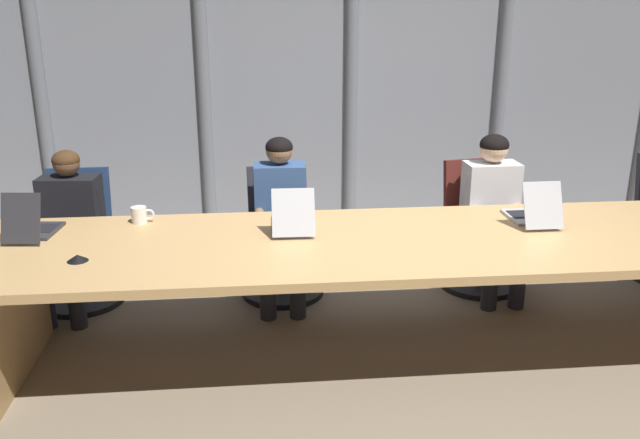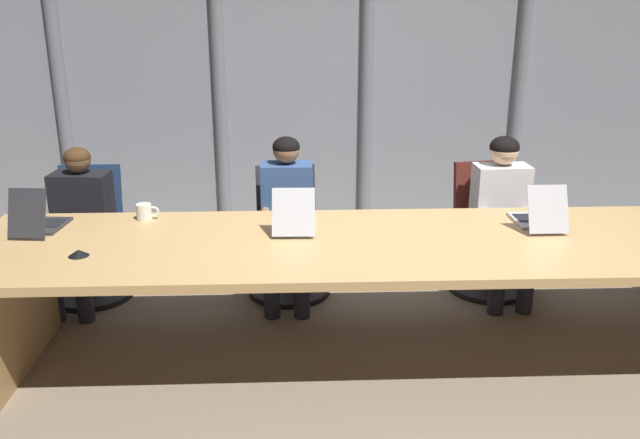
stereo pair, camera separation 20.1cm
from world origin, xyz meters
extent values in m
plane|color=#7F705B|center=(0.00, 0.00, 0.00)|extent=(14.06, 14.06, 0.00)
cube|color=tan|center=(0.00, 0.00, 0.73)|extent=(5.11, 1.15, 0.05)
cube|color=black|center=(0.00, 0.00, 0.66)|extent=(4.34, 0.10, 0.06)
cube|color=tan|center=(-2.31, 0.00, 0.35)|extent=(0.08, 0.98, 0.70)
cube|color=gray|center=(0.00, 2.54, 1.51)|extent=(7.03, 0.10, 3.02)
cylinder|color=slate|center=(-2.76, 2.48, 1.51)|extent=(0.12, 0.12, 2.96)
cylinder|color=slate|center=(-1.37, 2.48, 1.51)|extent=(0.12, 0.12, 2.96)
cylinder|color=slate|center=(-0.05, 2.48, 1.51)|extent=(0.12, 0.12, 2.96)
cylinder|color=slate|center=(1.34, 2.48, 1.51)|extent=(0.12, 0.12, 2.96)
cube|color=#2D2D33|center=(-2.21, 0.31, 0.76)|extent=(0.24, 0.32, 0.02)
cube|color=black|center=(-2.20, 0.33, 0.77)|extent=(0.20, 0.18, 0.00)
cube|color=#2D2D33|center=(-2.22, 0.11, 0.90)|extent=(0.22, 0.12, 0.27)
cube|color=black|center=(-2.22, 0.12, 0.91)|extent=(0.20, 0.10, 0.24)
cube|color=#BCBCC1|center=(-0.71, 0.31, 0.76)|extent=(0.25, 0.30, 0.02)
cube|color=black|center=(-0.71, 0.33, 0.77)|extent=(0.21, 0.17, 0.00)
cube|color=#BCBCC1|center=(-0.72, 0.10, 0.90)|extent=(0.25, 0.14, 0.25)
cube|color=black|center=(-0.72, 0.10, 0.90)|extent=(0.22, 0.13, 0.23)
cube|color=#BCBCC1|center=(0.75, 0.29, 0.76)|extent=(0.24, 0.30, 0.02)
cube|color=black|center=(0.75, 0.31, 0.77)|extent=(0.20, 0.17, 0.00)
cube|color=#BCBCC1|center=(0.75, 0.08, 0.90)|extent=(0.23, 0.13, 0.26)
cube|color=black|center=(0.75, 0.08, 0.90)|extent=(0.21, 0.11, 0.23)
cube|color=navy|center=(-2.19, 0.96, 0.40)|extent=(0.49, 0.49, 0.08)
cube|color=navy|center=(-2.19, 1.18, 0.68)|extent=(0.43, 0.12, 0.48)
cylinder|color=#262628|center=(-2.19, 0.96, 0.20)|extent=(0.05, 0.05, 0.32)
cylinder|color=black|center=(-2.19, 0.96, 0.02)|extent=(0.60, 0.60, 0.04)
cube|color=#2D2D38|center=(-0.76, 0.96, 0.40)|extent=(0.52, 0.52, 0.08)
cube|color=#2D2D38|center=(-0.78, 1.18, 0.67)|extent=(0.44, 0.15, 0.46)
cylinder|color=#262628|center=(-0.76, 0.96, 0.20)|extent=(0.05, 0.05, 0.32)
cylinder|color=black|center=(-0.76, 0.96, 0.02)|extent=(0.60, 0.60, 0.04)
cube|color=#511E19|center=(0.72, 0.96, 0.40)|extent=(0.55, 0.55, 0.08)
cube|color=#511E19|center=(0.69, 1.18, 0.68)|extent=(0.44, 0.18, 0.48)
cylinder|color=#262628|center=(0.72, 0.96, 0.20)|extent=(0.05, 0.05, 0.32)
cylinder|color=black|center=(0.72, 0.96, 0.02)|extent=(0.60, 0.60, 0.04)
cube|color=black|center=(-2.18, 0.94, 0.68)|extent=(0.41, 0.25, 0.48)
sphere|color=brown|center=(-2.18, 0.94, 1.01)|extent=(0.18, 0.18, 0.18)
ellipsoid|color=#472D19|center=(-2.18, 0.94, 1.04)|extent=(0.18, 0.18, 0.13)
cylinder|color=black|center=(-2.02, 0.93, 0.73)|extent=(0.08, 0.14, 0.27)
cylinder|color=brown|center=(-2.04, 0.72, 0.62)|extent=(0.09, 0.30, 0.06)
cylinder|color=black|center=(-2.35, 0.96, 0.73)|extent=(0.08, 0.14, 0.27)
cylinder|color=brown|center=(-2.36, 0.75, 0.62)|extent=(0.09, 0.30, 0.06)
cylinder|color=#262833|center=(-2.10, 0.74, 0.41)|extent=(0.16, 0.41, 0.13)
cylinder|color=#262833|center=(-2.12, 0.56, 0.21)|extent=(0.11, 0.11, 0.42)
cylinder|color=#262833|center=(-2.30, 0.75, 0.41)|extent=(0.16, 0.41, 0.13)
cylinder|color=#262833|center=(-2.31, 0.57, 0.21)|extent=(0.11, 0.11, 0.42)
cube|color=#335184|center=(-0.76, 0.94, 0.71)|extent=(0.36, 0.23, 0.53)
sphere|color=#8C6647|center=(-0.76, 0.94, 1.07)|extent=(0.18, 0.18, 0.18)
ellipsoid|color=black|center=(-0.76, 0.94, 1.09)|extent=(0.19, 0.19, 0.14)
cylinder|color=#335184|center=(-0.62, 0.94, 0.78)|extent=(0.07, 0.14, 0.27)
cylinder|color=#8C6647|center=(-0.62, 0.73, 0.67)|extent=(0.07, 0.30, 0.06)
cylinder|color=#335184|center=(-0.91, 0.95, 0.78)|extent=(0.07, 0.14, 0.27)
cylinder|color=#8C6647|center=(-0.91, 0.74, 0.67)|extent=(0.07, 0.30, 0.06)
cylinder|color=#262833|center=(-0.67, 0.74, 0.41)|extent=(0.14, 0.40, 0.13)
cylinder|color=#262833|center=(-0.67, 0.56, 0.21)|extent=(0.11, 0.11, 0.42)
cylinder|color=#262833|center=(-0.87, 0.75, 0.41)|extent=(0.14, 0.40, 0.13)
cylinder|color=#262833|center=(-0.87, 0.57, 0.21)|extent=(0.11, 0.11, 0.42)
cube|color=silver|center=(0.75, 0.94, 0.69)|extent=(0.38, 0.23, 0.51)
sphere|color=beige|center=(0.75, 0.94, 1.05)|extent=(0.20, 0.20, 0.20)
ellipsoid|color=black|center=(0.75, 0.94, 1.08)|extent=(0.21, 0.21, 0.15)
cylinder|color=silver|center=(0.91, 0.95, 0.76)|extent=(0.07, 0.14, 0.27)
cylinder|color=beige|center=(0.91, 0.74, 0.64)|extent=(0.07, 0.30, 0.06)
cylinder|color=silver|center=(0.59, 0.94, 0.76)|extent=(0.07, 0.14, 0.27)
cylinder|color=beige|center=(0.59, 0.73, 0.64)|extent=(0.07, 0.30, 0.06)
cylinder|color=#262833|center=(0.85, 0.75, 0.41)|extent=(0.14, 0.40, 0.13)
cylinder|color=#262833|center=(0.86, 0.57, 0.21)|extent=(0.11, 0.11, 0.42)
cylinder|color=#262833|center=(0.65, 0.74, 0.41)|extent=(0.14, 0.40, 0.13)
cylinder|color=#262833|center=(0.66, 0.56, 0.21)|extent=(0.11, 0.11, 0.42)
cylinder|color=white|center=(-1.64, 0.43, 0.80)|extent=(0.09, 0.09, 0.10)
torus|color=white|center=(-1.58, 0.43, 0.80)|extent=(0.07, 0.01, 0.07)
cone|color=black|center=(-1.87, -0.17, 0.77)|extent=(0.11, 0.11, 0.03)
camera|label=1|loc=(-0.92, -3.49, 2.05)|focal=37.15mm
camera|label=2|loc=(-0.72, -3.50, 2.05)|focal=37.15mm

